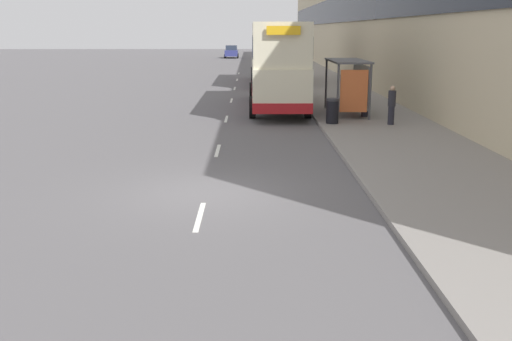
{
  "coord_description": "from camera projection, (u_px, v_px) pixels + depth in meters",
  "views": [
    {
      "loc": [
        1.13,
        -13.76,
        3.97
      ],
      "look_at": [
        1.4,
        16.24,
        -3.45
      ],
      "focal_mm": 40.0,
      "sensor_mm": 36.0,
      "label": 1
    }
  ],
  "objects": [
    {
      "name": "ground_plane",
      "position": [
        206.0,
        193.0,
        14.3
      ],
      "size": [
        220.0,
        220.0,
        0.0
      ],
      "primitive_type": "plane",
      "color": "#5B595B"
    },
    {
      "name": "pavement",
      "position": [
        310.0,
        74.0,
        51.71
      ],
      "size": [
        5.0,
        93.0,
        0.14
      ],
      "color": "gray",
      "rests_on": "ground_plane"
    },
    {
      "name": "terrace_facade",
      "position": [
        357.0,
        1.0,
        50.22
      ],
      "size": [
        3.1,
        93.0,
        12.82
      ],
      "color": "#C6B793",
      "rests_on": "ground_plane"
    },
    {
      "name": "lane_mark_0",
      "position": [
        200.0,
        217.0,
        12.44
      ],
      "size": [
        0.12,
        2.0,
        0.01
      ],
      "color": "silver",
      "rests_on": "ground_plane"
    },
    {
      "name": "lane_mark_1",
      "position": [
        218.0,
        151.0,
        19.25
      ],
      "size": [
        0.12,
        2.0,
        0.01
      ],
      "color": "silver",
      "rests_on": "ground_plane"
    },
    {
      "name": "lane_mark_2",
      "position": [
        226.0,
        119.0,
        26.06
      ],
      "size": [
        0.12,
        2.0,
        0.01
      ],
      "color": "silver",
      "rests_on": "ground_plane"
    },
    {
      "name": "lane_mark_3",
      "position": [
        231.0,
        101.0,
        32.87
      ],
      "size": [
        0.12,
        2.0,
        0.01
      ],
      "color": "silver",
      "rests_on": "ground_plane"
    },
    {
      "name": "lane_mark_4",
      "position": [
        235.0,
        88.0,
        39.68
      ],
      "size": [
        0.12,
        2.0,
        0.01
      ],
      "color": "silver",
      "rests_on": "ground_plane"
    },
    {
      "name": "lane_mark_5",
      "position": [
        237.0,
        80.0,
        46.49
      ],
      "size": [
        0.12,
        2.0,
        0.01
      ],
      "color": "silver",
      "rests_on": "ground_plane"
    },
    {
      "name": "lane_mark_6",
      "position": [
        239.0,
        73.0,
        53.3
      ],
      "size": [
        0.12,
        2.0,
        0.01
      ],
      "color": "silver",
      "rests_on": "ground_plane"
    },
    {
      "name": "bus_shelter",
      "position": [
        352.0,
        77.0,
        26.14
      ],
      "size": [
        1.6,
        4.2,
        2.48
      ],
      "color": "#4C4C51",
      "rests_on": "ground_plane"
    },
    {
      "name": "double_decker_bus_near",
      "position": [
        277.0,
        64.0,
        29.14
      ],
      "size": [
        2.85,
        11.21,
        4.3
      ],
      "color": "beige",
      "rests_on": "ground_plane"
    },
    {
      "name": "double_decker_bus_ahead",
      "position": [
        270.0,
        53.0,
        43.07
      ],
      "size": [
        2.85,
        11.07,
        4.3
      ],
      "color": "beige",
      "rests_on": "ground_plane"
    },
    {
      "name": "car_0",
      "position": [
        231.0,
        52.0,
        82.38
      ],
      "size": [
        2.01,
        4.08,
        1.8
      ],
      "rotation": [
        0.0,
        0.0,
        3.14
      ],
      "color": "navy",
      "rests_on": "ground_plane"
    },
    {
      "name": "pedestrian_at_shelter",
      "position": [
        392.0,
        105.0,
        23.53
      ],
      "size": [
        0.32,
        0.32,
        1.6
      ],
      "color": "#23232D",
      "rests_on": "ground_plane"
    },
    {
      "name": "pedestrian_1",
      "position": [
        365.0,
        96.0,
        25.68
      ],
      "size": [
        0.37,
        0.37,
        1.85
      ],
      "color": "#23232D",
      "rests_on": "ground_plane"
    },
    {
      "name": "litter_bin",
      "position": [
        332.0,
        111.0,
        23.88
      ],
      "size": [
        0.55,
        0.55,
        1.05
      ],
      "color": "black",
      "rests_on": "ground_plane"
    }
  ]
}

